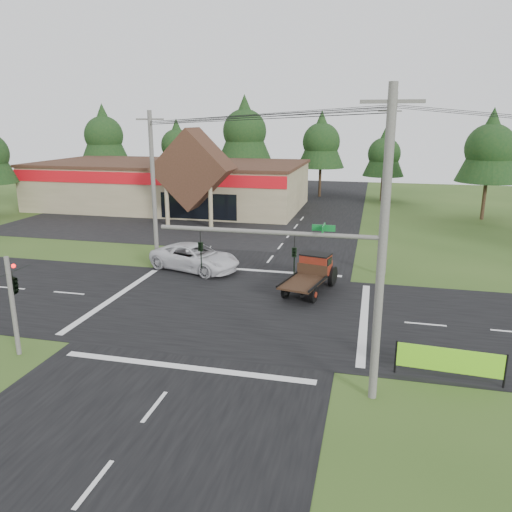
% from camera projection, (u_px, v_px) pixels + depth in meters
% --- Properties ---
extents(ground, '(120.00, 120.00, 0.00)m').
position_uv_depth(ground, '(232.00, 308.00, 27.06)').
color(ground, '#2D4819').
rests_on(ground, ground).
extents(road_ns, '(12.00, 120.00, 0.02)m').
position_uv_depth(road_ns, '(232.00, 308.00, 27.06)').
color(road_ns, black).
rests_on(road_ns, ground).
extents(road_ew, '(120.00, 12.00, 0.02)m').
position_uv_depth(road_ew, '(232.00, 307.00, 27.06)').
color(road_ew, black).
rests_on(road_ew, ground).
extents(parking_apron, '(28.00, 14.00, 0.02)m').
position_uv_depth(parking_apron, '(147.00, 226.00, 48.02)').
color(parking_apron, black).
rests_on(parking_apron, ground).
extents(cvs_building, '(30.40, 18.20, 9.19)m').
position_uv_depth(cvs_building, '(172.00, 183.00, 57.60)').
color(cvs_building, gray).
rests_on(cvs_building, ground).
extents(traffic_signal_mast, '(8.12, 0.24, 7.00)m').
position_uv_depth(traffic_signal_mast, '(331.00, 279.00, 17.56)').
color(traffic_signal_mast, '#595651').
rests_on(traffic_signal_mast, ground).
extents(traffic_signal_corner, '(0.53, 2.48, 4.40)m').
position_uv_depth(traffic_signal_corner, '(12.00, 276.00, 20.94)').
color(traffic_signal_corner, '#595651').
rests_on(traffic_signal_corner, ground).
extents(utility_pole_nr, '(2.00, 0.30, 11.00)m').
position_uv_depth(utility_pole_nr, '(382.00, 249.00, 16.86)').
color(utility_pole_nr, '#595651').
rests_on(utility_pole_nr, ground).
extents(utility_pole_nw, '(2.00, 0.30, 10.50)m').
position_uv_depth(utility_pole_nw, '(153.00, 186.00, 34.94)').
color(utility_pole_nw, '#595651').
rests_on(utility_pole_nw, ground).
extents(utility_pole_ne, '(2.00, 0.30, 11.50)m').
position_uv_depth(utility_pole_ne, '(389.00, 185.00, 31.23)').
color(utility_pole_ne, '#595651').
rests_on(utility_pole_ne, ground).
extents(utility_pole_n, '(2.00, 0.30, 11.20)m').
position_uv_depth(utility_pole_n, '(386.00, 168.00, 44.41)').
color(utility_pole_n, '#595651').
rests_on(utility_pole_n, ground).
extents(tree_row_a, '(6.72, 6.72, 12.12)m').
position_uv_depth(tree_row_a, '(104.00, 134.00, 69.20)').
color(tree_row_a, '#332316').
rests_on(tree_row_a, ground).
extents(tree_row_b, '(5.60, 5.60, 10.10)m').
position_uv_depth(tree_row_b, '(177.00, 144.00, 69.19)').
color(tree_row_b, '#332316').
rests_on(tree_row_b, ground).
extents(tree_row_c, '(7.28, 7.28, 13.13)m').
position_uv_depth(tree_row_c, '(245.00, 129.00, 65.48)').
color(tree_row_c, '#332316').
rests_on(tree_row_c, ground).
extents(tree_row_d, '(6.16, 6.16, 11.11)m').
position_uv_depth(tree_row_d, '(321.00, 140.00, 64.54)').
color(tree_row_d, '#332316').
rests_on(tree_row_d, ground).
extents(tree_row_e, '(5.04, 5.04, 9.09)m').
position_uv_depth(tree_row_e, '(384.00, 152.00, 61.22)').
color(tree_row_e, '#332316').
rests_on(tree_row_e, ground).
extents(tree_side_ne, '(6.16, 6.16, 11.11)m').
position_uv_depth(tree_side_ne, '(490.00, 146.00, 49.25)').
color(tree_side_ne, '#332316').
rests_on(tree_side_ne, ground).
extents(antique_flatbed_truck, '(3.09, 5.47, 2.16)m').
position_uv_depth(antique_flatbed_truck, '(309.00, 275.00, 29.22)').
color(antique_flatbed_truck, '#5C1E0D').
rests_on(antique_flatbed_truck, ground).
extents(roadside_banner, '(4.09, 0.40, 1.40)m').
position_uv_depth(roadside_banner, '(449.00, 364.00, 19.34)').
color(roadside_banner, '#75D51C').
rests_on(roadside_banner, ground).
extents(white_pickup, '(6.84, 4.65, 1.74)m').
position_uv_depth(white_pickup, '(195.00, 257.00, 33.75)').
color(white_pickup, silver).
rests_on(white_pickup, ground).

